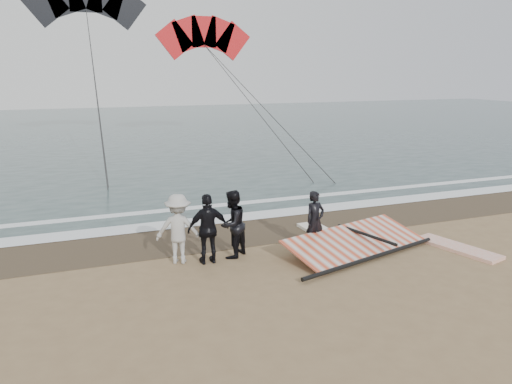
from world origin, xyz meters
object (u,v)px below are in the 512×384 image
board_cream (327,236)px  sail_rig (351,243)px  man_main (315,220)px  board_white (458,248)px

board_cream → sail_rig: (0.10, -1.20, 0.14)m
man_main → board_white: size_ratio=0.69×
sail_rig → man_main: bearing=152.2°
board_cream → sail_rig: bearing=-87.7°
man_main → sail_rig: bearing=-39.6°
board_white → sail_rig: size_ratio=0.51×
board_cream → sail_rig: 1.22m
man_main → board_white: 4.04m
board_white → sail_rig: (-2.79, 1.00, 0.15)m
board_cream → man_main: bearing=-139.7°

